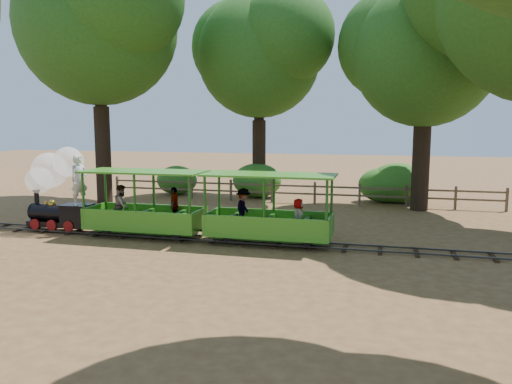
% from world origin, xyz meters
% --- Properties ---
extents(ground, '(90.00, 90.00, 0.00)m').
position_xyz_m(ground, '(0.00, 0.00, 0.00)').
color(ground, olive).
rests_on(ground, ground).
extents(track, '(22.00, 1.00, 0.10)m').
position_xyz_m(track, '(0.00, 0.00, 0.07)').
color(track, '#3F3D3A').
rests_on(track, ground).
extents(locomotive, '(2.59, 1.20, 2.92)m').
position_xyz_m(locomotive, '(-6.68, 0.06, 1.65)').
color(locomotive, black).
rests_on(locomotive, ground).
extents(carriage_front, '(3.94, 1.61, 2.05)m').
position_xyz_m(carriage_front, '(-3.40, -0.02, 0.84)').
color(carriage_front, '#3D921F').
rests_on(carriage_front, track).
extents(carriage_rear, '(3.94, 1.61, 2.05)m').
position_xyz_m(carriage_rear, '(0.62, 0.02, 0.83)').
color(carriage_rear, '#3D921F').
rests_on(carriage_rear, track).
extents(oak_nw, '(8.85, 7.79, 11.51)m').
position_xyz_m(oak_nw, '(-8.54, 6.10, 8.33)').
color(oak_nw, '#2D2116').
rests_on(oak_nw, ground).
extents(oak_nc, '(7.43, 6.54, 9.83)m').
position_xyz_m(oak_nc, '(-2.03, 9.58, 7.16)').
color(oak_nc, '#2D2116').
rests_on(oak_nc, ground).
extents(oak_ne, '(7.33, 6.45, 9.34)m').
position_xyz_m(oak_ne, '(5.47, 7.58, 6.70)').
color(oak_ne, '#2D2116').
rests_on(oak_ne, ground).
extents(fence, '(18.10, 0.10, 1.00)m').
position_xyz_m(fence, '(0.00, 8.00, 0.58)').
color(fence, brown).
rests_on(fence, ground).
extents(shrub_west, '(2.14, 1.65, 1.48)m').
position_xyz_m(shrub_west, '(-6.32, 9.30, 0.74)').
color(shrub_west, '#2D6B1E').
rests_on(shrub_west, ground).
extents(shrub_mid_w, '(2.44, 1.88, 1.69)m').
position_xyz_m(shrub_mid_w, '(-2.05, 9.30, 0.84)').
color(shrub_mid_w, '#2D6B1E').
rests_on(shrub_mid_w, ground).
extents(shrub_mid_e, '(2.34, 1.80, 1.62)m').
position_xyz_m(shrub_mid_e, '(4.03, 9.30, 0.81)').
color(shrub_mid_e, '#2D6B1E').
rests_on(shrub_mid_e, ground).
extents(shrub_east, '(2.66, 2.05, 1.84)m').
position_xyz_m(shrub_east, '(4.65, 9.30, 0.92)').
color(shrub_east, '#2D6B1E').
rests_on(shrub_east, ground).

